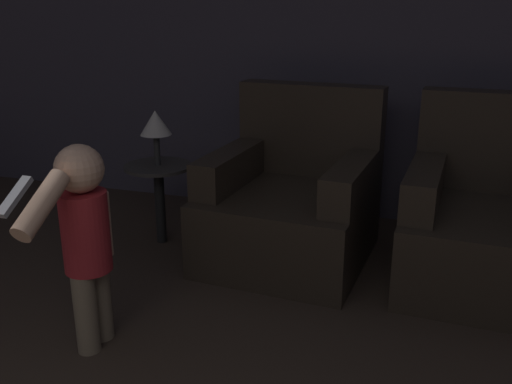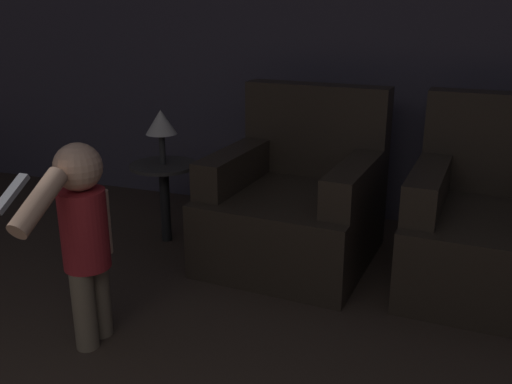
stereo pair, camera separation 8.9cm
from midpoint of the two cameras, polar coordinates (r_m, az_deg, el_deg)
The scene contains 6 objects.
wall_back at distance 3.77m, azimuth 7.97°, elevation 16.95°, with size 8.40×0.05×2.60m.
armchair_left at distance 3.21m, azimuth 2.89°, elevation -1.09°, with size 0.91×0.97×0.94m.
armchair_right at distance 3.12m, azimuth 21.81°, elevation -2.98°, with size 0.90×0.96×0.94m.
person_toddler at distance 2.38m, azimuth -17.83°, elevation -3.87°, with size 0.19×0.60×0.87m.
side_table at distance 3.41m, azimuth -10.44°, elevation 1.15°, with size 0.39×0.39×0.48m.
lamp at distance 3.33m, azimuth -10.77°, elevation 6.70°, with size 0.18×0.18×0.32m.
Camera 1 is at (0.64, 0.78, 1.38)m, focal length 40.00 mm.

